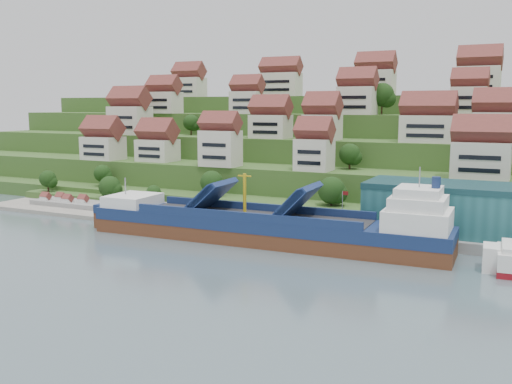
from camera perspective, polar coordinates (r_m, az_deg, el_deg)
The scene contains 9 objects.
ground at distance 118.91m, azimuth -1.26°, elevation -4.85°, with size 300.00×300.00×0.00m, color slate.
quay at distance 125.15m, azimuth 10.13°, elevation -3.79°, with size 180.00×14.00×2.20m, color gray.
pebble_beach at distance 162.00m, azimuth -17.78°, elevation -1.46°, with size 45.00×20.00×1.00m, color gray.
hillside at distance 213.68m, azimuth 11.60°, elevation 3.88°, with size 260.00×128.00×31.00m.
hillside_village at distance 171.39m, azimuth 8.91°, elevation 7.50°, with size 155.65×63.07×28.75m.
hillside_trees at distance 159.70m, azimuth 4.59°, elevation 4.69°, with size 141.86×62.61×32.19m.
flagpole at distance 119.85m, azimuth 8.67°, elevation -1.48°, with size 1.28×0.16×8.00m.
beach_huts at distance 162.24m, azimuth -18.62°, elevation -0.91°, with size 14.40×3.70×2.20m.
cargo_ship at distance 115.80m, azimuth 1.55°, elevation -3.60°, with size 75.62×14.23×16.66m.
Camera 1 is at (53.10, -102.72, 27.72)m, focal length 40.00 mm.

